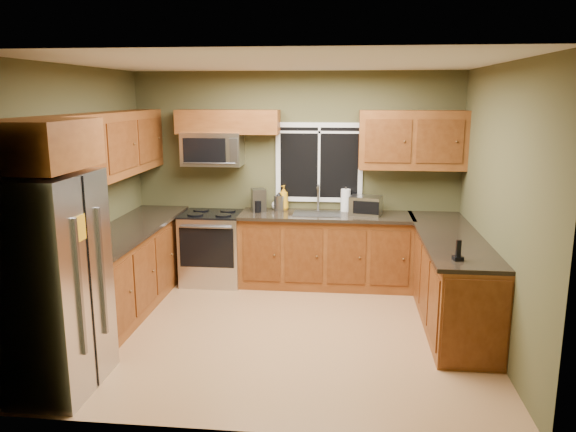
% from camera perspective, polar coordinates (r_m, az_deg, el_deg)
% --- Properties ---
extents(floor, '(4.20, 4.20, 0.00)m').
position_cam_1_polar(floor, '(5.96, -0.85, -11.59)').
color(floor, '#A17247').
rests_on(floor, ground).
extents(ceiling, '(4.20, 4.20, 0.00)m').
position_cam_1_polar(ceiling, '(5.46, -0.94, 15.32)').
color(ceiling, white).
rests_on(ceiling, back_wall).
extents(back_wall, '(4.20, 0.00, 4.20)m').
position_cam_1_polar(back_wall, '(7.32, 0.81, 3.93)').
color(back_wall, '#494728').
rests_on(back_wall, ground).
extents(front_wall, '(4.20, 0.00, 4.20)m').
position_cam_1_polar(front_wall, '(3.82, -4.16, -3.84)').
color(front_wall, '#494728').
rests_on(front_wall, ground).
extents(left_wall, '(0.00, 3.60, 3.60)m').
position_cam_1_polar(left_wall, '(6.17, -20.66, 1.58)').
color(left_wall, '#494728').
rests_on(left_wall, ground).
extents(right_wall, '(0.00, 3.60, 3.60)m').
position_cam_1_polar(right_wall, '(5.70, 20.57, 0.76)').
color(right_wall, '#494728').
rests_on(right_wall, ground).
extents(window, '(1.12, 0.03, 1.02)m').
position_cam_1_polar(window, '(7.25, 3.17, 5.45)').
color(window, white).
rests_on(window, back_wall).
extents(base_cabinets_left, '(0.60, 2.65, 0.90)m').
position_cam_1_polar(base_cabinets_left, '(6.67, -15.96, -5.30)').
color(base_cabinets_left, brown).
rests_on(base_cabinets_left, ground).
extents(countertop_left, '(0.65, 2.65, 0.04)m').
position_cam_1_polar(countertop_left, '(6.54, -15.99, -1.38)').
color(countertop_left, black).
rests_on(countertop_left, base_cabinets_left).
extents(base_cabinets_back, '(2.17, 0.60, 0.90)m').
position_cam_1_polar(base_cabinets_back, '(7.19, 3.87, -3.59)').
color(base_cabinets_back, brown).
rests_on(base_cabinets_back, ground).
extents(countertop_back, '(2.17, 0.65, 0.04)m').
position_cam_1_polar(countertop_back, '(7.05, 3.92, 0.03)').
color(countertop_back, black).
rests_on(countertop_back, base_cabinets_back).
extents(base_cabinets_peninsula, '(0.60, 2.52, 0.90)m').
position_cam_1_polar(base_cabinets_peninsula, '(6.37, 16.14, -6.15)').
color(base_cabinets_peninsula, brown).
rests_on(base_cabinets_peninsula, ground).
extents(countertop_peninsula, '(0.65, 2.50, 0.04)m').
position_cam_1_polar(countertop_peninsula, '(6.24, 16.16, -2.03)').
color(countertop_peninsula, black).
rests_on(countertop_peninsula, base_cabinets_peninsula).
extents(upper_cabinets_left, '(0.33, 2.65, 0.72)m').
position_cam_1_polar(upper_cabinets_left, '(6.46, -17.81, 6.80)').
color(upper_cabinets_left, brown).
rests_on(upper_cabinets_left, left_wall).
extents(upper_cabinets_back_left, '(1.30, 0.33, 0.30)m').
position_cam_1_polar(upper_cabinets_back_left, '(7.21, -6.13, 9.49)').
color(upper_cabinets_back_left, brown).
rests_on(upper_cabinets_back_left, back_wall).
extents(upper_cabinets_back_right, '(1.30, 0.33, 0.72)m').
position_cam_1_polar(upper_cabinets_back_right, '(7.11, 12.52, 7.54)').
color(upper_cabinets_back_right, brown).
rests_on(upper_cabinets_back_right, back_wall).
extents(upper_cabinet_over_fridge, '(0.72, 0.90, 0.38)m').
position_cam_1_polar(upper_cabinet_over_fridge, '(4.78, -24.33, 6.65)').
color(upper_cabinet_over_fridge, brown).
rests_on(upper_cabinet_over_fridge, left_wall).
extents(refrigerator, '(0.74, 0.90, 1.80)m').
position_cam_1_polar(refrigerator, '(4.99, -23.18, -6.34)').
color(refrigerator, '#B7B7BC').
rests_on(refrigerator, ground).
extents(range, '(0.76, 0.69, 0.94)m').
position_cam_1_polar(range, '(7.35, -7.64, -3.16)').
color(range, '#B7B7BC').
rests_on(range, ground).
extents(microwave, '(0.76, 0.41, 0.42)m').
position_cam_1_polar(microwave, '(7.25, -7.67, 6.77)').
color(microwave, '#B7B7BC').
rests_on(microwave, back_wall).
extents(sink, '(0.60, 0.42, 0.36)m').
position_cam_1_polar(sink, '(7.06, 3.00, 0.34)').
color(sink, slate).
rests_on(sink, countertop_back).
extents(toaster_oven, '(0.43, 0.36, 0.23)m').
position_cam_1_polar(toaster_oven, '(7.03, 7.89, 1.06)').
color(toaster_oven, '#B7B7BC').
rests_on(toaster_oven, countertop_back).
extents(coffee_maker, '(0.23, 0.27, 0.29)m').
position_cam_1_polar(coffee_maker, '(7.20, -3.02, 1.55)').
color(coffee_maker, slate).
rests_on(coffee_maker, countertop_back).
extents(kettle, '(0.17, 0.17, 0.24)m').
position_cam_1_polar(kettle, '(7.24, -0.93, 1.43)').
color(kettle, '#B7B7BC').
rests_on(kettle, countertop_back).
extents(paper_towel_roll, '(0.15, 0.15, 0.32)m').
position_cam_1_polar(paper_towel_roll, '(7.21, 5.87, 1.60)').
color(paper_towel_roll, white).
rests_on(paper_towel_roll, countertop_back).
extents(soap_bottle_a, '(0.16, 0.16, 0.32)m').
position_cam_1_polar(soap_bottle_a, '(7.27, -0.44, 1.89)').
color(soap_bottle_a, orange).
rests_on(soap_bottle_a, countertop_back).
extents(soap_bottle_b, '(0.10, 0.10, 0.18)m').
position_cam_1_polar(soap_bottle_b, '(7.24, 6.25, 1.21)').
color(soap_bottle_b, white).
rests_on(soap_bottle_b, countertop_back).
extents(soap_bottle_c, '(0.15, 0.15, 0.17)m').
position_cam_1_polar(soap_bottle_c, '(7.30, -1.18, 1.30)').
color(soap_bottle_c, white).
rests_on(soap_bottle_c, countertop_back).
extents(cordless_phone, '(0.10, 0.10, 0.19)m').
position_cam_1_polar(cordless_phone, '(5.30, 16.89, -3.73)').
color(cordless_phone, black).
rests_on(cordless_phone, countertop_peninsula).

